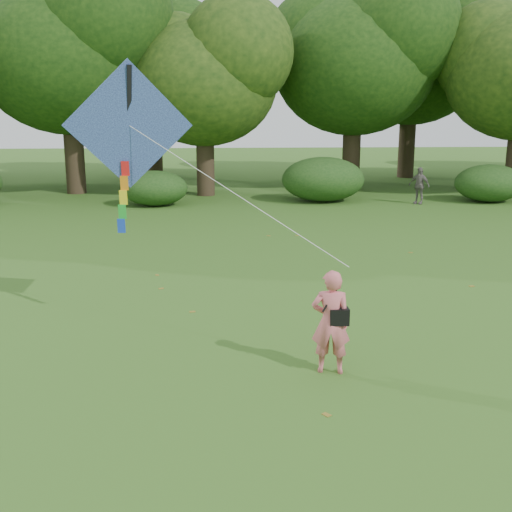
{
  "coord_description": "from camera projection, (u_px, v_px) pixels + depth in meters",
  "views": [
    {
      "loc": [
        -1.28,
        -8.99,
        4.17
      ],
      "look_at": [
        -0.69,
        2.0,
        1.5
      ],
      "focal_mm": 45.0,
      "sensor_mm": 36.0,
      "label": 1
    }
  ],
  "objects": [
    {
      "name": "bystander_right",
      "position": [
        419.0,
        186.0,
        26.45
      ],
      "size": [
        0.92,
        0.86,
        1.52
      ],
      "primitive_type": "imported",
      "rotation": [
        0.0,
        0.0,
        -0.71
      ],
      "color": "slate",
      "rests_on": "ground"
    },
    {
      "name": "man_kite_flyer",
      "position": [
        331.0,
        322.0,
        9.94
      ],
      "size": [
        0.66,
        0.49,
        1.66
      ],
      "primitive_type": "imported",
      "rotation": [
        0.0,
        0.0,
        2.97
      ],
      "color": "#D9666E",
      "rests_on": "ground"
    },
    {
      "name": "flying_kite",
      "position": [
        129.0,
        128.0,
        11.23
      ],
      "size": [
        4.64,
        2.54,
        3.16
      ],
      "color": "#24519C",
      "rests_on": "ground"
    },
    {
      "name": "shrub_band",
      "position": [
        235.0,
        183.0,
        26.61
      ],
      "size": [
        39.15,
        3.22,
        1.88
      ],
      "color": "#264919",
      "rests_on": "ground"
    },
    {
      "name": "ground",
      "position": [
        308.0,
        382.0,
        9.77
      ],
      "size": [
        100.0,
        100.0,
        0.0
      ],
      "primitive_type": "plane",
      "color": "#265114",
      "rests_on": "ground"
    },
    {
      "name": "tree_line",
      "position": [
        282.0,
        70.0,
        30.74
      ],
      "size": [
        54.7,
        15.3,
        9.48
      ],
      "color": "#3A2D1E",
      "rests_on": "ground"
    },
    {
      "name": "fallen_leaves",
      "position": [
        318.0,
        288.0,
        14.62
      ],
      "size": [
        8.62,
        13.89,
        0.01
      ],
      "color": "olive",
      "rests_on": "ground"
    },
    {
      "name": "crossbody_bag",
      "position": [
        339.0,
        316.0,
        9.89
      ],
      "size": [
        0.43,
        0.2,
        0.69
      ],
      "color": "black",
      "rests_on": "ground"
    }
  ]
}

